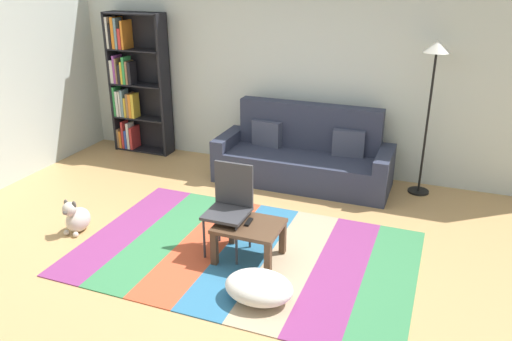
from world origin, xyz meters
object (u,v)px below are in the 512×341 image
at_px(tv_remote, 249,222).
at_px(folding_chair, 230,201).
at_px(couch, 304,157).
at_px(bookshelf, 133,84).
at_px(coffee_table, 249,231).
at_px(standing_lamp, 434,67).
at_px(dog, 77,218).
at_px(pouf, 259,287).

relative_size(tv_remote, folding_chair, 0.17).
height_order(couch, bookshelf, bookshelf).
distance_m(coffee_table, standing_lamp, 2.93).
distance_m(bookshelf, coffee_table, 3.71).
distance_m(bookshelf, standing_lamp, 4.24).
height_order(coffee_table, folding_chair, folding_chair).
bearing_deg(dog, folding_chair, 8.85).
bearing_deg(bookshelf, couch, -5.87).
relative_size(couch, folding_chair, 2.51).
xyz_separation_m(pouf, folding_chair, (-0.56, 0.69, 0.40)).
relative_size(couch, dog, 5.69).
relative_size(bookshelf, coffee_table, 3.31).
height_order(couch, tv_remote, couch).
relative_size(standing_lamp, tv_remote, 12.58).
height_order(dog, standing_lamp, standing_lamp).
height_order(bookshelf, pouf, bookshelf).
distance_m(tv_remote, folding_chair, 0.28).
bearing_deg(coffee_table, folding_chair, 155.37).
distance_m(couch, pouf, 2.66).
height_order(coffee_table, tv_remote, tv_remote).
xyz_separation_m(bookshelf, tv_remote, (2.78, -2.31, -0.64)).
distance_m(couch, coffee_table, 2.05).
relative_size(bookshelf, pouf, 3.44).
relative_size(couch, coffee_table, 3.64).
xyz_separation_m(pouf, dog, (-2.25, 0.43, 0.03)).
relative_size(bookshelf, dog, 5.17).
xyz_separation_m(couch, dog, (-1.88, -2.20, -0.18)).
bearing_deg(standing_lamp, bookshelf, 178.68).
bearing_deg(tv_remote, coffee_table, -63.77).
bearing_deg(couch, dog, -130.49).
bearing_deg(folding_chair, couch, 130.30).
distance_m(bookshelf, folding_chair, 3.42).
bearing_deg(pouf, dog, 169.19).
bearing_deg(pouf, bookshelf, 136.93).
bearing_deg(standing_lamp, folding_chair, -127.88).
bearing_deg(bookshelf, coffee_table, -39.84).
relative_size(couch, tv_remote, 15.07).
xyz_separation_m(couch, tv_remote, (0.04, -2.02, 0.06)).
relative_size(coffee_table, standing_lamp, 0.33).
height_order(bookshelf, standing_lamp, bookshelf).
height_order(couch, coffee_table, couch).
xyz_separation_m(coffee_table, dog, (-1.93, -0.15, -0.15)).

